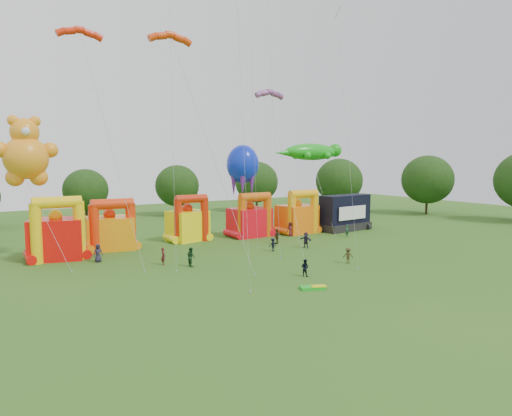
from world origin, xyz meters
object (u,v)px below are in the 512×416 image
bouncy_castle_0 (57,235)px  teddy_bear_kite (39,195)px  octopus_kite (243,189)px  stage_trailer (345,213)px  spectator_0 (98,253)px  bouncy_castle_2 (188,223)px  spectator_4 (277,236)px  gecko_kite (319,181)px

bouncy_castle_0 → teddy_bear_kite: 4.87m
teddy_bear_kite → octopus_kite: size_ratio=1.20×
octopus_kite → teddy_bear_kite: bearing=-175.0°
bouncy_castle_0 → octopus_kite: (23.34, 1.00, 4.15)m
bouncy_castle_0 → octopus_kite: bearing=2.5°
stage_trailer → octopus_kite: size_ratio=0.69×
octopus_kite → spectator_0: octopus_kite is taller
bouncy_castle_2 → spectator_0: 14.72m
bouncy_castle_0 → bouncy_castle_2: bouncy_castle_0 is taller
spectator_0 → spectator_4: bearing=-5.0°
stage_trailer → spectator_4: bearing=-164.7°
stage_trailer → spectator_0: size_ratio=4.59×
stage_trailer → teddy_bear_kite: size_ratio=0.57×
gecko_kite → spectator_0: bearing=-170.2°
stage_trailer → bouncy_castle_0: bearing=179.3°
teddy_bear_kite → gecko_kite: teddy_bear_kite is taller
octopus_kite → spectator_4: octopus_kite is taller
stage_trailer → spectator_0: bearing=-175.1°
bouncy_castle_2 → teddy_bear_kite: bearing=-166.4°
stage_trailer → octopus_kite: (-16.86, 1.53, 4.14)m
bouncy_castle_0 → stage_trailer: bearing=-0.7°
bouncy_castle_0 → gecko_kite: size_ratio=0.51×
octopus_kite → spectator_4: size_ratio=6.76×
teddy_bear_kite → octopus_kite: 25.07m
teddy_bear_kite → octopus_kite: teddy_bear_kite is taller
bouncy_castle_0 → spectator_4: 25.59m
bouncy_castle_0 → spectator_4: bouncy_castle_0 is taller
bouncy_castle_2 → spectator_0: bouncy_castle_2 is taller
octopus_kite → bouncy_castle_2: bearing=162.7°
bouncy_castle_2 → octopus_kite: 8.52m
stage_trailer → bouncy_castle_2: bearing=171.2°
spectator_4 → spectator_0: bearing=-25.6°
bouncy_castle_2 → bouncy_castle_0: bearing=-169.0°
bouncy_castle_0 → octopus_kite: size_ratio=0.54×
bouncy_castle_2 → spectator_4: 11.82m
spectator_4 → bouncy_castle_0: bearing=-33.6°
bouncy_castle_0 → teddy_bear_kite: teddy_bear_kite is taller
bouncy_castle_0 → stage_trailer: 40.19m
octopus_kite → gecko_kite: bearing=4.9°
stage_trailer → spectator_4: stage_trailer is taller
bouncy_castle_0 → gecko_kite: gecko_kite is taller
teddy_bear_kite → gecko_kite: bearing=4.9°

